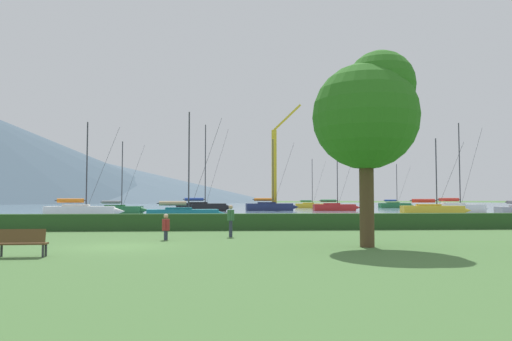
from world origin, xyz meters
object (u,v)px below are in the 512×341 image
(person_standing_walker, at_px, (231,218))
(dock_crane, at_px, (275,175))
(sailboat_slip_4, at_px, (270,206))
(sailboat_slip_7, at_px, (202,206))
(sailboat_slip_9, at_px, (118,209))
(park_tree, at_px, (369,111))
(sailboat_slip_5, at_px, (184,214))
(sailboat_slip_6, at_px, (335,207))
(park_bench_near_path, at_px, (22,241))
(sailboat_slip_0, at_px, (310,205))
(sailboat_slip_2, at_px, (457,207))
(person_seated_viewer, at_px, (166,226))
(sailboat_slip_8, at_px, (433,209))
(sailboat_slip_10, at_px, (81,210))
(sailboat_slip_1, at_px, (395,205))

(person_standing_walker, distance_m, dock_crane, 62.48)
(sailboat_slip_4, relative_size, sailboat_slip_7, 0.86)
(sailboat_slip_7, relative_size, sailboat_slip_9, 1.45)
(sailboat_slip_9, height_order, park_tree, sailboat_slip_9)
(sailboat_slip_5, xyz_separation_m, sailboat_slip_6, (22.86, 37.24, 0.05))
(park_bench_near_path, bearing_deg, sailboat_slip_4, 75.25)
(sailboat_slip_6, height_order, dock_crane, dock_crane)
(sailboat_slip_0, relative_size, sailboat_slip_7, 0.77)
(sailboat_slip_2, xyz_separation_m, person_seated_viewer, (-37.00, -46.26, -0.07))
(sailboat_slip_5, relative_size, sailboat_slip_6, 0.92)
(sailboat_slip_2, height_order, dock_crane, dock_crane)
(sailboat_slip_8, bearing_deg, sailboat_slip_10, -168.10)
(sailboat_slip_2, height_order, sailboat_slip_4, sailboat_slip_2)
(sailboat_slip_8, bearing_deg, sailboat_slip_5, -147.25)
(dock_crane, bearing_deg, sailboat_slip_8, -59.44)
(sailboat_slip_6, bearing_deg, sailboat_slip_8, -72.82)
(sailboat_slip_0, distance_m, park_bench_near_path, 96.54)
(sailboat_slip_1, relative_size, sailboat_slip_8, 1.03)
(person_standing_walker, bearing_deg, sailboat_slip_4, 71.68)
(sailboat_slip_6, bearing_deg, sailboat_slip_4, 175.11)
(sailboat_slip_1, height_order, park_bench_near_path, sailboat_slip_1)
(sailboat_slip_8, bearing_deg, person_standing_walker, -118.74)
(sailboat_slip_0, bearing_deg, sailboat_slip_10, -117.66)
(park_bench_near_path, bearing_deg, sailboat_slip_10, 99.94)
(sailboat_slip_4, xyz_separation_m, person_standing_walker, (-8.37, -59.25, 0.22))
(sailboat_slip_1, xyz_separation_m, person_standing_walker, (-38.98, -84.17, 0.32))
(sailboat_slip_5, bearing_deg, sailboat_slip_10, 132.26)
(sailboat_slip_5, relative_size, sailboat_slip_7, 0.71)
(sailboat_slip_2, bearing_deg, dock_crane, 143.09)
(park_bench_near_path, bearing_deg, person_seated_viewer, 57.45)
(sailboat_slip_4, distance_m, person_seated_viewer, 62.04)
(park_tree, bearing_deg, sailboat_slip_8, 63.27)
(sailboat_slip_4, height_order, sailboat_slip_8, sailboat_slip_4)
(sailboat_slip_5, bearing_deg, dock_crane, 66.42)
(sailboat_slip_9, xyz_separation_m, park_tree, (19.17, -48.68, 4.99))
(sailboat_slip_0, distance_m, dock_crane, 25.37)
(sailboat_slip_2, height_order, sailboat_slip_9, sailboat_slip_2)
(sailboat_slip_4, distance_m, sailboat_slip_6, 10.88)
(sailboat_slip_0, distance_m, park_tree, 91.22)
(sailboat_slip_8, bearing_deg, dock_crane, 128.81)
(sailboat_slip_7, xyz_separation_m, sailboat_slip_10, (-12.60, -24.79, -0.08))
(sailboat_slip_7, height_order, person_standing_walker, sailboat_slip_7)
(sailboat_slip_4, height_order, park_tree, sailboat_slip_4)
(sailboat_slip_7, height_order, dock_crane, dock_crane)
(sailboat_slip_2, height_order, person_seated_viewer, sailboat_slip_2)
(sailboat_slip_7, relative_size, sailboat_slip_8, 1.49)
(park_bench_near_path, bearing_deg, park_tree, 10.10)
(dock_crane, bearing_deg, sailboat_slip_4, -116.72)
(sailboat_slip_9, relative_size, dock_crane, 0.52)
(sailboat_slip_5, distance_m, sailboat_slip_6, 43.70)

